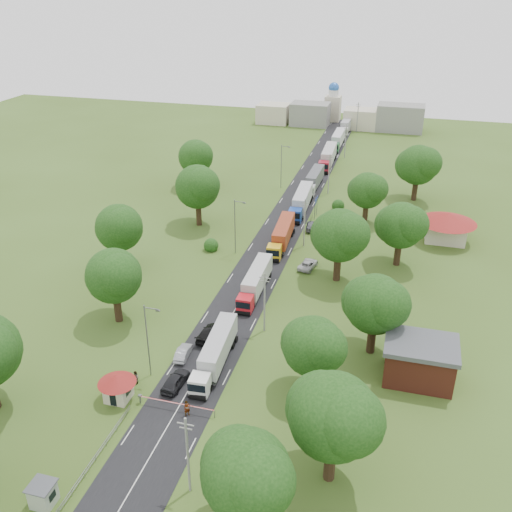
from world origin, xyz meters
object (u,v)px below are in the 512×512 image
(boom_barrier, at_px, (165,402))
(guard_booth, at_px, (117,384))
(info_sign, at_px, (316,203))
(truck_0, at_px, (216,352))
(pedestrian_near, at_px, (187,409))
(car_lane_front, at_px, (175,381))
(car_lane_mid, at_px, (183,353))

(boom_barrier, height_order, guard_booth, guard_booth)
(info_sign, distance_m, truck_0, 51.11)
(boom_barrier, bearing_deg, pedestrian_near, -9.77)
(car_lane_front, bearing_deg, pedestrian_near, 131.12)
(boom_barrier, distance_m, truck_0, 9.57)
(boom_barrier, height_order, info_sign, info_sign)
(car_lane_front, bearing_deg, boom_barrier, 100.23)
(guard_booth, distance_m, pedestrian_near, 8.75)
(info_sign, xyz_separation_m, car_lane_front, (-6.94, -56.18, -2.18))
(pedestrian_near, bearing_deg, boom_barrier, 127.10)
(boom_barrier, bearing_deg, info_sign, 83.76)
(boom_barrier, relative_size, car_lane_mid, 2.24)
(boom_barrier, xyz_separation_m, info_sign, (6.56, 60.00, 2.11))
(guard_booth, distance_m, truck_0, 12.62)
(truck_0, relative_size, car_lane_mid, 3.31)
(boom_barrier, relative_size, pedestrian_near, 4.71)
(info_sign, height_order, truck_0, info_sign)
(car_lane_front, distance_m, pedestrian_near, 5.37)
(boom_barrier, xyz_separation_m, car_lane_front, (-0.38, 3.82, -0.07))
(guard_booth, xyz_separation_m, car_lane_front, (5.46, 3.83, -1.34))
(pedestrian_near, bearing_deg, guard_booth, 133.67)
(boom_barrier, relative_size, truck_0, 0.68)
(boom_barrier, height_order, pedestrian_near, pedestrian_near)
(pedestrian_near, bearing_deg, truck_0, 45.92)
(guard_booth, distance_m, info_sign, 61.27)
(guard_booth, relative_size, pedestrian_near, 2.25)
(truck_0, relative_size, car_lane_front, 2.83)
(boom_barrier, distance_m, pedestrian_near, 2.86)
(boom_barrier, height_order, car_lane_mid, car_lane_mid)
(boom_barrier, height_order, car_lane_front, car_lane_front)
(guard_booth, xyz_separation_m, truck_0, (8.82, 9.03, -0.17))
(info_sign, relative_size, car_lane_front, 0.85)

